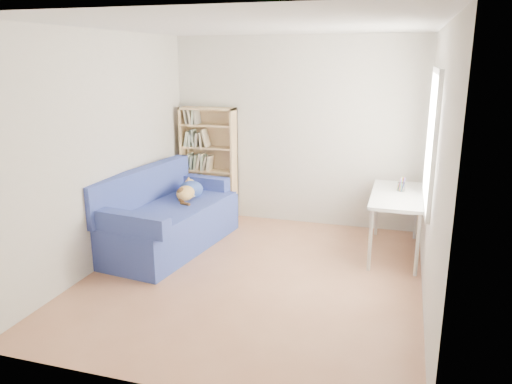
% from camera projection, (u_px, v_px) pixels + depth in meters
% --- Properties ---
extents(ground, '(4.00, 4.00, 0.00)m').
position_uv_depth(ground, '(254.00, 277.00, 5.43)').
color(ground, '#9B6446').
rests_on(ground, ground).
extents(room_shell, '(3.54, 4.04, 2.62)m').
position_uv_depth(room_shell, '(264.00, 127.00, 5.00)').
color(room_shell, silver).
rests_on(room_shell, ground).
extents(sofa, '(1.18, 2.09, 0.98)m').
position_uv_depth(sofa, '(167.00, 218.00, 6.22)').
color(sofa, navy).
rests_on(sofa, ground).
extents(bookshelf, '(0.81, 0.25, 1.62)m').
position_uv_depth(bookshelf, '(209.00, 167.00, 7.30)').
color(bookshelf, tan).
rests_on(bookshelf, ground).
extents(desk, '(0.60, 1.31, 0.75)m').
position_uv_depth(desk, '(397.00, 199.00, 5.90)').
color(desk, silver).
rests_on(desk, ground).
extents(pen_cup, '(0.09, 0.09, 0.17)m').
position_uv_depth(pen_cup, '(401.00, 186.00, 5.99)').
color(pen_cup, white).
rests_on(pen_cup, desk).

